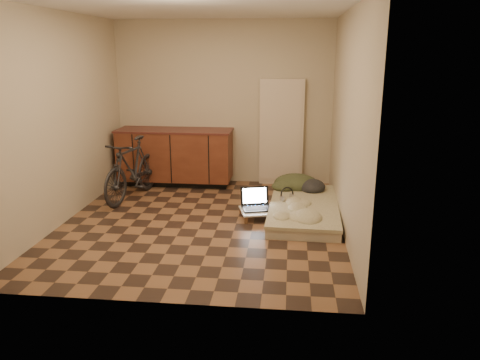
# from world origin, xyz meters

# --- Properties ---
(room_shell) EXTENTS (3.50, 4.00, 2.60)m
(room_shell) POSITION_xyz_m (0.00, 0.00, 1.30)
(room_shell) COLOR brown
(room_shell) RESTS_ON ground
(cabinets) EXTENTS (1.84, 0.62, 0.91)m
(cabinets) POSITION_xyz_m (-0.75, 1.70, 0.47)
(cabinets) COLOR black
(cabinets) RESTS_ON ground
(appliance_panel) EXTENTS (0.70, 0.10, 1.70)m
(appliance_panel) POSITION_xyz_m (0.95, 1.94, 0.85)
(appliance_panel) COLOR beige
(appliance_panel) RESTS_ON ground
(bicycle) EXTENTS (0.74, 1.59, 0.99)m
(bicycle) POSITION_xyz_m (-1.20, 0.89, 0.50)
(bicycle) COLOR black
(bicycle) RESTS_ON ground
(futon) EXTENTS (0.96, 1.90, 0.16)m
(futon) POSITION_xyz_m (1.30, 0.43, 0.08)
(futon) COLOR #B1A58D
(futon) RESTS_ON ground
(clothing_pile) EXTENTS (0.71, 0.60, 0.27)m
(clothing_pile) POSITION_xyz_m (1.25, 1.18, 0.30)
(clothing_pile) COLOR #323921
(clothing_pile) RESTS_ON futon
(headphones) EXTENTS (0.32, 0.31, 0.16)m
(headphones) POSITION_xyz_m (1.07, 0.57, 0.24)
(headphones) COLOR black
(headphones) RESTS_ON futon
(lap_desk) EXTENTS (0.75, 0.59, 0.11)m
(lap_desk) POSITION_xyz_m (0.80, 0.27, 0.10)
(lap_desk) COLOR brown
(lap_desk) RESTS_ON ground
(laptop) EXTENTS (0.45, 0.43, 0.26)m
(laptop) POSITION_xyz_m (0.67, 0.31, 0.16)
(laptop) COLOR black
(laptop) RESTS_ON lap_desk
(mouse) EXTENTS (0.12, 0.13, 0.04)m
(mouse) POSITION_xyz_m (1.00, 0.30, 0.13)
(mouse) COLOR silver
(mouse) RESTS_ON lap_desk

